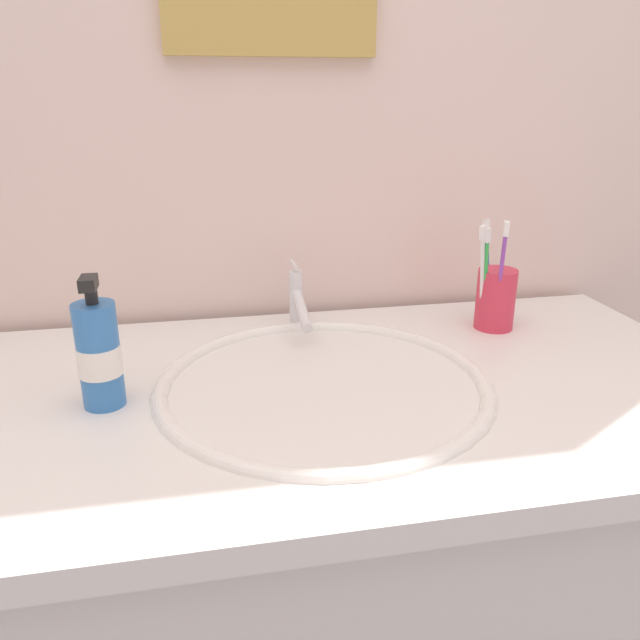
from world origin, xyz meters
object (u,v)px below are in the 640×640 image
toothbrush_cup (496,299)px  toothbrush_purple (501,270)px  toothbrush_white (482,271)px  toothbrush_blue (487,264)px  faucet (298,302)px  toothbrush_green (486,272)px  soap_dispenser (99,354)px

toothbrush_cup → toothbrush_purple: (-0.01, -0.03, 0.06)m
toothbrush_cup → toothbrush_white: bearing=-163.1°
toothbrush_cup → toothbrush_blue: size_ratio=0.59×
toothbrush_purple → faucet: bearing=165.2°
toothbrush_cup → toothbrush_white: 0.07m
toothbrush_purple → toothbrush_green: bearing=133.2°
toothbrush_blue → toothbrush_white: 0.06m
toothbrush_cup → toothbrush_purple: bearing=-110.4°
toothbrush_white → soap_dispenser: toothbrush_white is taller
faucet → toothbrush_blue: size_ratio=0.86×
faucet → toothbrush_blue: (0.34, -0.02, 0.06)m
soap_dispenser → toothbrush_blue: bearing=17.8°
toothbrush_blue → toothbrush_purple: size_ratio=0.93×
toothbrush_cup → toothbrush_green: 0.06m
toothbrush_white → toothbrush_green: 0.01m
toothbrush_purple → soap_dispenser: toothbrush_purple is taller
faucet → toothbrush_cup: (0.34, -0.06, 0.00)m
toothbrush_purple → toothbrush_green: 0.03m
faucet → toothbrush_blue: 0.35m
toothbrush_blue → toothbrush_green: bearing=-117.5°
soap_dispenser → toothbrush_white: bearing=14.4°
toothbrush_cup → toothbrush_blue: bearing=94.0°
toothbrush_cup → toothbrush_blue: toothbrush_blue is taller
toothbrush_blue → toothbrush_green: size_ratio=1.01×
toothbrush_green → soap_dispenser: 0.64m
faucet → toothbrush_white: bearing=-12.4°
toothbrush_cup → soap_dispenser: 0.67m
faucet → toothbrush_cup: faucet is taller
toothbrush_purple → toothbrush_blue: bearing=82.8°
toothbrush_green → soap_dispenser: (-0.62, -0.16, -0.03)m
toothbrush_cup → toothbrush_green: size_ratio=0.60×
toothbrush_white → soap_dispenser: 0.63m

